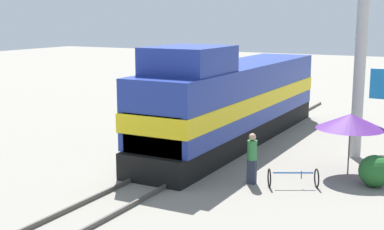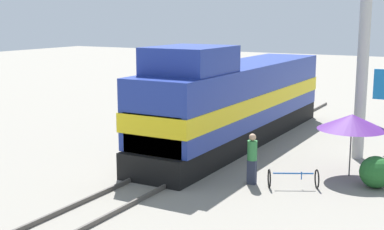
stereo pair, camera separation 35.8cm
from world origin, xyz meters
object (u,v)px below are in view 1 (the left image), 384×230
utility_pole (361,37)px  person_bystander (252,156)px  vendor_umbrella (350,121)px  bicycle (293,178)px  locomotive (232,101)px

utility_pole → person_bystander: size_ratio=5.46×
person_bystander → vendor_umbrella: bearing=44.3°
utility_pole → bicycle: size_ratio=5.52×
person_bystander → bicycle: size_ratio=1.01×
utility_pole → vendor_umbrella: (0.29, -2.68, -2.92)m
utility_pole → person_bystander: utility_pole is taller
vendor_umbrella → person_bystander: 3.92m
vendor_umbrella → person_bystander: (-2.71, -2.64, -1.02)m
person_bystander → bicycle: bearing=11.6°
locomotive → vendor_umbrella: (5.76, -2.53, 0.06)m
utility_pole → bicycle: bearing=-101.5°
locomotive → vendor_umbrella: locomotive is taller
locomotive → utility_pole: bearing=1.6°
person_bystander → bicycle: (1.39, 0.28, -0.64)m
locomotive → person_bystander: bearing=-59.4°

